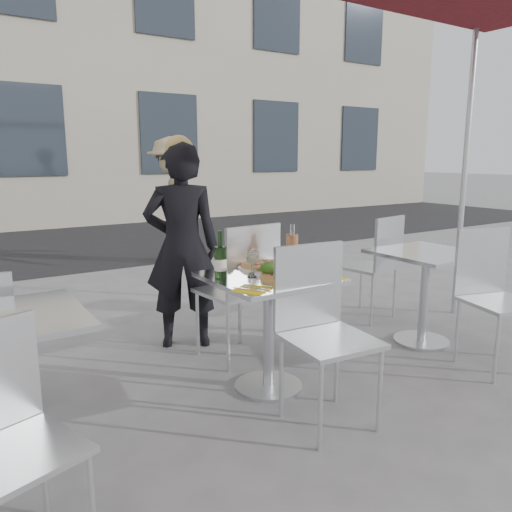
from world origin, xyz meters
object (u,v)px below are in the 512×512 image
side_chair_rfar (377,259)px  wineglass_red_a (285,257)px  wineglass_white_a (252,259)px  chair_near (320,319)px  main_table (269,308)px  sugar_shaker (295,261)px  side_chair_lnear (3,424)px  side_chair_rnear (492,287)px  wineglass_red_b (284,255)px  napkin_right (328,277)px  napkin_left (252,289)px  side_table_left (6,359)px  woman_diner (182,247)px  side_table_right (425,278)px  wineglass_white_b (254,257)px  carafe (292,249)px  wine_bottle (220,261)px  pedestrian_b (173,201)px  pizza_near (289,276)px  salad_plate (272,269)px  chair_far (243,281)px  pizza_far (263,265)px

side_chair_rfar → wineglass_red_a: 1.66m
wineglass_white_a → chair_near: bearing=-73.3°
main_table → sugar_shaker: (0.25, 0.07, 0.26)m
side_chair_lnear → side_chair_rnear: side_chair_rnear is taller
chair_near → wineglass_red_b: chair_near is taller
chair_near → napkin_right: bearing=47.2°
wineglass_white_a → napkin_left: wineglass_white_a is taller
side_table_left → woman_diner: (1.37, 1.00, 0.25)m
side_table_right → wineglass_white_b: size_ratio=4.76×
side_chair_lnear → carafe: size_ratio=3.06×
side_chair_lnear → sugar_shaker: 1.97m
side_chair_lnear → wineglass_white_a: bearing=4.6°
side_table_left → wine_bottle: 1.25m
pedestrian_b → pizza_near: bearing=4.3°
pizza_near → side_table_right: bearing=4.7°
side_table_left → wineglass_white_a: bearing=1.4°
pedestrian_b → carafe: pedestrian_b is taller
side_chair_rfar → salad_plate: bearing=10.6°
chair_far → woman_diner: (-0.22, 0.54, 0.19)m
chair_far → napkin_left: 0.79m
wineglass_red_a → side_chair_lnear: bearing=-160.5°
side_chair_lnear → salad_plate: 1.74m
pedestrian_b → wineglass_white_a: 4.10m
pizza_far → wineglass_red_b: 0.20m
side_table_right → napkin_left: (-1.77, -0.23, 0.21)m
main_table → chair_far: chair_far is taller
wine_bottle → wineglass_red_a: (0.41, -0.09, -0.00)m
salad_plate → sugar_shaker: (0.23, 0.06, 0.02)m
carafe → napkin_left: 0.67m
sugar_shaker → wineglass_red_a: 0.17m
chair_far → wine_bottle: (-0.39, -0.38, 0.26)m
woman_diner → napkin_left: (-0.14, -1.23, -0.04)m
chair_near → wineglass_white_b: chair_near is taller
chair_near → wine_bottle: size_ratio=3.37×
pedestrian_b → carafe: 3.90m
side_chair_rnear → pedestrian_b: pedestrian_b is taller
main_table → sugar_shaker: bearing=15.2°
napkin_left → wineglass_red_b: bearing=1.7°
side_chair_rnear → wineglass_white_a: side_chair_rnear is taller
side_chair_rfar → side_chair_rnear: 1.16m
chair_near → wineglass_white_a: (-0.14, 0.48, 0.27)m
woman_diner → side_chair_lnear: bearing=72.3°
main_table → wineglass_white_a: size_ratio=4.76×
pizza_near → wine_bottle: size_ratio=1.20×
main_table → napkin_left: (-0.27, -0.23, 0.21)m
salad_plate → wineglass_white_a: bearing=168.0°
napkin_left → wine_bottle: bearing=63.1°
wineglass_red_a → wineglass_white_b: bearing=148.2°
carafe → sugar_shaker: 0.10m
pizza_far → sugar_shaker: sugar_shaker is taller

